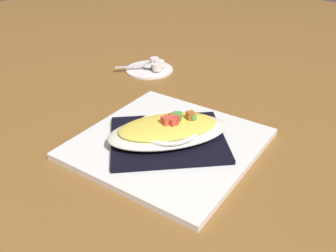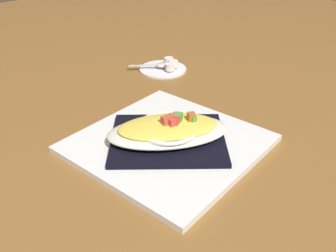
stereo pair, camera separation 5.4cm
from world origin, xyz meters
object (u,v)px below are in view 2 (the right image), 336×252
Objects in this scene: creamer_cup_0 at (170,67)px; creamer_cup_2 at (169,61)px; square_plate at (168,144)px; creamer_saucer at (163,68)px; creamer_cup_1 at (173,64)px; gratin_dish at (168,129)px; spoon at (161,65)px.

creamer_cup_2 is at bearing -37.20° from creamer_cup_0.
square_plate is 12.06× the size of creamer_cup_0.
creamer_cup_1 is at bearing -127.20° from creamer_saucer.
creamer_saucer is at bearing 104.36° from creamer_cup_2.
creamer_cup_1 is at bearing 168.58° from creamer_cup_2.
gratin_dish is 9.76× the size of creamer_cup_1.
creamer_cup_0 is at bearing -42.01° from square_plate.
gratin_dish reaches higher than creamer_cup_1.
creamer_saucer is 1.28× the size of spoon.
creamer_cup_2 is at bearing -41.46° from square_plate.
creamer_cup_1 is (-0.02, -0.02, 0.01)m from creamer_saucer.
creamer_cup_1 reaches higher than square_plate.
creamer_cup_1 and creamer_cup_2 have the same top height.
square_plate is 0.33m from creamer_cup_0.
creamer_cup_0 is at bearing 117.01° from creamer_cup_1.
square_plate is 0.35m from spoon.
creamer_cup_0 is (0.24, -0.22, -0.02)m from gratin_dish.
creamer_saucer is at bearing -127.20° from spoon.
square_plate is at bearing 141.97° from spoon.
gratin_dish is 0.33m from creamer_cup_0.
gratin_dish is 0.37m from creamer_cup_2.
creamer_cup_0 is at bearing -41.97° from gratin_dish.
square_plate is 12.06× the size of creamer_cup_1.
creamer_cup_2 is at bearing -11.42° from creamer_cup_1.
creamer_cup_0 reaches higher than square_plate.
spoon is at bearing -38.03° from square_plate.
creamer_cup_1 is (0.26, -0.24, 0.01)m from square_plate.
creamer_cup_0 is 0.04m from creamer_cup_2.
gratin_dish reaches higher than square_plate.
creamer_cup_2 is (0.28, -0.25, 0.01)m from square_plate.
creamer_cup_1 is 1.00× the size of creamer_cup_2.
spoon is 0.03m from creamer_cup_0.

